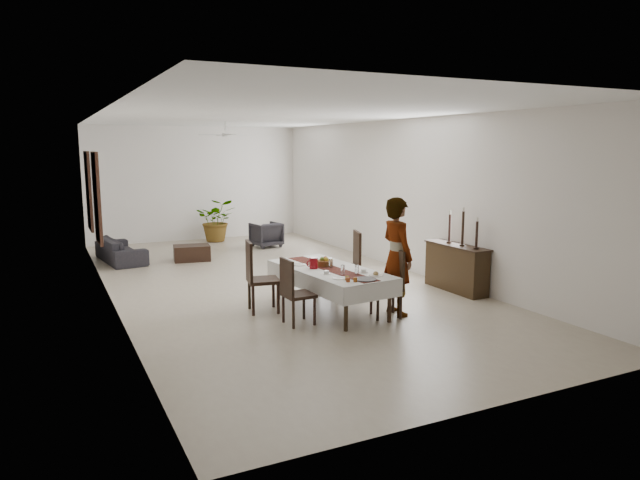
# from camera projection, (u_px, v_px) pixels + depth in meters

# --- Properties ---
(floor) EXTENTS (6.00, 12.00, 0.00)m
(floor) POSITION_uv_depth(u_px,v_px,m) (275.00, 283.00, 11.09)
(floor) COLOR #B5A890
(floor) RESTS_ON ground
(ceiling) EXTENTS (6.00, 12.00, 0.02)m
(ceiling) POSITION_uv_depth(u_px,v_px,m) (272.00, 115.00, 10.58)
(ceiling) COLOR white
(ceiling) RESTS_ON wall_back
(wall_back) EXTENTS (6.00, 0.02, 3.20)m
(wall_back) POSITION_uv_depth(u_px,v_px,m) (196.00, 184.00, 16.15)
(wall_back) COLOR white
(wall_back) RESTS_ON floor
(wall_front) EXTENTS (6.00, 0.02, 3.20)m
(wall_front) POSITION_uv_depth(u_px,v_px,m) (501.00, 252.00, 5.51)
(wall_front) COLOR white
(wall_front) RESTS_ON floor
(wall_left) EXTENTS (0.02, 12.00, 3.20)m
(wall_left) POSITION_uv_depth(u_px,v_px,m) (106.00, 208.00, 9.53)
(wall_left) COLOR white
(wall_left) RESTS_ON floor
(wall_right) EXTENTS (0.02, 12.00, 3.20)m
(wall_right) POSITION_uv_depth(u_px,v_px,m) (405.00, 195.00, 12.13)
(wall_right) COLOR white
(wall_right) RESTS_ON floor
(dining_table_top) EXTENTS (1.13, 2.25, 0.05)m
(dining_table_top) POSITION_uv_depth(u_px,v_px,m) (330.00, 270.00, 9.14)
(dining_table_top) COLOR black
(dining_table_top) RESTS_ON table_leg_fl
(table_leg_fl) EXTENTS (0.07, 0.07, 0.63)m
(table_leg_fl) POSITION_uv_depth(u_px,v_px,m) (346.00, 310.00, 8.12)
(table_leg_fl) COLOR black
(table_leg_fl) RESTS_ON floor
(table_leg_fr) EXTENTS (0.07, 0.07, 0.63)m
(table_leg_fr) POSITION_uv_depth(u_px,v_px,m) (389.00, 302.00, 8.54)
(table_leg_fr) COLOR black
(table_leg_fr) RESTS_ON floor
(table_leg_bl) EXTENTS (0.07, 0.07, 0.63)m
(table_leg_bl) POSITION_uv_depth(u_px,v_px,m) (278.00, 281.00, 9.84)
(table_leg_bl) COLOR black
(table_leg_bl) RESTS_ON floor
(table_leg_br) EXTENTS (0.07, 0.07, 0.63)m
(table_leg_br) POSITION_uv_depth(u_px,v_px,m) (317.00, 276.00, 10.26)
(table_leg_br) COLOR black
(table_leg_br) RESTS_ON floor
(tablecloth_top) EXTENTS (1.30, 2.43, 0.01)m
(tablecloth_top) POSITION_uv_depth(u_px,v_px,m) (330.00, 269.00, 9.13)
(tablecloth_top) COLOR white
(tablecloth_top) RESTS_ON dining_table_top
(tablecloth_drape_left) EXTENTS (0.25, 2.32, 0.27)m
(tablecloth_drape_left) POSITION_uv_depth(u_px,v_px,m) (302.00, 281.00, 8.88)
(tablecloth_drape_left) COLOR silver
(tablecloth_drape_left) RESTS_ON dining_table_top
(tablecloth_drape_right) EXTENTS (0.25, 2.32, 0.27)m
(tablecloth_drape_right) POSITION_uv_depth(u_px,v_px,m) (357.00, 273.00, 9.43)
(tablecloth_drape_right) COLOR white
(tablecloth_drape_right) RESTS_ON dining_table_top
(tablecloth_drape_near) EXTENTS (1.06, 0.12, 0.27)m
(tablecloth_drape_near) POSITION_uv_depth(u_px,v_px,m) (374.00, 292.00, 8.18)
(tablecloth_drape_near) COLOR silver
(tablecloth_drape_near) RESTS_ON dining_table_top
(tablecloth_drape_far) EXTENTS (1.06, 0.12, 0.27)m
(tablecloth_drape_far) POSITION_uv_depth(u_px,v_px,m) (294.00, 264.00, 10.12)
(tablecloth_drape_far) COLOR white
(tablecloth_drape_far) RESTS_ON dining_table_top
(table_runner) EXTENTS (0.55, 2.28, 0.00)m
(table_runner) POSITION_uv_depth(u_px,v_px,m) (330.00, 268.00, 9.13)
(table_runner) COLOR maroon
(table_runner) RESTS_ON tablecloth_top
(red_pitcher) EXTENTS (0.15, 0.15, 0.18)m
(red_pitcher) POSITION_uv_depth(u_px,v_px,m) (314.00, 263.00, 9.11)
(red_pitcher) COLOR maroon
(red_pitcher) RESTS_ON tablecloth_top
(pitcher_handle) EXTENTS (0.11, 0.03, 0.11)m
(pitcher_handle) POSITION_uv_depth(u_px,v_px,m) (309.00, 264.00, 9.07)
(pitcher_handle) COLOR maroon
(pitcher_handle) RESTS_ON red_pitcher
(wine_glass_near) EXTENTS (0.06, 0.06, 0.15)m
(wine_glass_near) POSITION_uv_depth(u_px,v_px,m) (357.00, 270.00, 8.69)
(wine_glass_near) COLOR white
(wine_glass_near) RESTS_ON tablecloth_top
(wine_glass_mid) EXTENTS (0.06, 0.06, 0.15)m
(wine_glass_mid) POSITION_uv_depth(u_px,v_px,m) (343.00, 270.00, 8.66)
(wine_glass_mid) COLOR white
(wine_glass_mid) RESTS_ON tablecloth_top
(wine_glass_far) EXTENTS (0.06, 0.06, 0.15)m
(wine_glass_far) POSITION_uv_depth(u_px,v_px,m) (331.00, 263.00, 9.18)
(wine_glass_far) COLOR white
(wine_glass_far) RESTS_ON tablecloth_top
(teacup_right) EXTENTS (0.08, 0.08, 0.05)m
(teacup_right) POSITION_uv_depth(u_px,v_px,m) (364.00, 271.00, 8.82)
(teacup_right) COLOR white
(teacup_right) RESTS_ON saucer_right
(saucer_right) EXTENTS (0.14, 0.14, 0.01)m
(saucer_right) POSITION_uv_depth(u_px,v_px,m) (364.00, 272.00, 8.82)
(saucer_right) COLOR silver
(saucer_right) RESTS_ON tablecloth_top
(teacup_left) EXTENTS (0.08, 0.08, 0.05)m
(teacup_left) POSITION_uv_depth(u_px,v_px,m) (326.00, 272.00, 8.72)
(teacup_left) COLOR silver
(teacup_left) RESTS_ON saucer_left
(saucer_left) EXTENTS (0.14, 0.14, 0.01)m
(saucer_left) POSITION_uv_depth(u_px,v_px,m) (326.00, 274.00, 8.72)
(saucer_left) COLOR white
(saucer_left) RESTS_ON tablecloth_top
(plate_near_right) EXTENTS (0.22, 0.22, 0.01)m
(plate_near_right) POSITION_uv_depth(u_px,v_px,m) (376.00, 275.00, 8.61)
(plate_near_right) COLOR white
(plate_near_right) RESTS_ON tablecloth_top
(bread_near_right) EXTENTS (0.08, 0.08, 0.08)m
(bread_near_right) POSITION_uv_depth(u_px,v_px,m) (376.00, 274.00, 8.60)
(bread_near_right) COLOR tan
(bread_near_right) RESTS_ON plate_near_right
(plate_near_left) EXTENTS (0.22, 0.22, 0.01)m
(plate_near_left) POSITION_uv_depth(u_px,v_px,m) (340.00, 278.00, 8.42)
(plate_near_left) COLOR white
(plate_near_left) RESTS_ON tablecloth_top
(plate_far_left) EXTENTS (0.22, 0.22, 0.01)m
(plate_far_left) POSITION_uv_depth(u_px,v_px,m) (299.00, 265.00, 9.39)
(plate_far_left) COLOR silver
(plate_far_left) RESTS_ON tablecloth_top
(serving_tray) EXTENTS (0.32, 0.32, 0.02)m
(serving_tray) POSITION_uv_depth(u_px,v_px,m) (365.00, 279.00, 8.34)
(serving_tray) COLOR #3C3C41
(serving_tray) RESTS_ON tablecloth_top
(jam_jar_a) EXTENTS (0.06, 0.06, 0.07)m
(jam_jar_a) POSITION_uv_depth(u_px,v_px,m) (355.00, 280.00, 8.21)
(jam_jar_a) COLOR brown
(jam_jar_a) RESTS_ON tablecloth_top
(jam_jar_b) EXTENTS (0.06, 0.06, 0.07)m
(jam_jar_b) POSITION_uv_depth(u_px,v_px,m) (348.00, 280.00, 8.21)
(jam_jar_b) COLOR maroon
(jam_jar_b) RESTS_ON tablecloth_top
(jam_jar_c) EXTENTS (0.06, 0.06, 0.07)m
(jam_jar_c) POSITION_uv_depth(u_px,v_px,m) (347.00, 278.00, 8.30)
(jam_jar_c) COLOR #945F15
(jam_jar_c) RESTS_ON tablecloth_top
(fruit_basket) EXTENTS (0.27, 0.27, 0.09)m
(fruit_basket) POSITION_uv_depth(u_px,v_px,m) (325.00, 263.00, 9.34)
(fruit_basket) COLOR brown
(fruit_basket) RESTS_ON tablecloth_top
(fruit_red) EXTENTS (0.08, 0.08, 0.08)m
(fruit_red) POSITION_uv_depth(u_px,v_px,m) (326.00, 259.00, 9.35)
(fruit_red) COLOR maroon
(fruit_red) RESTS_ON fruit_basket
(fruit_green) EXTENTS (0.07, 0.07, 0.07)m
(fruit_green) POSITION_uv_depth(u_px,v_px,m) (322.00, 259.00, 9.33)
(fruit_green) COLOR olive
(fruit_green) RESTS_ON fruit_basket
(fruit_yellow) EXTENTS (0.08, 0.08, 0.08)m
(fruit_yellow) POSITION_uv_depth(u_px,v_px,m) (326.00, 259.00, 9.29)
(fruit_yellow) COLOR gold
(fruit_yellow) RESTS_ON fruit_basket
(chair_right_near_seat) EXTENTS (0.55, 0.55, 0.05)m
(chair_right_near_seat) POSITION_uv_depth(u_px,v_px,m) (386.00, 288.00, 8.80)
(chair_right_near_seat) COLOR black
(chair_right_near_seat) RESTS_ON chair_right_near_leg_fl
(chair_right_near_leg_fl) EXTENTS (0.05, 0.05, 0.44)m
(chair_right_near_leg_fl) POSITION_uv_depth(u_px,v_px,m) (401.00, 305.00, 8.70)
(chair_right_near_leg_fl) COLOR black
(chair_right_near_leg_fl) RESTS_ON floor
(chair_right_near_leg_fr) EXTENTS (0.05, 0.05, 0.44)m
(chair_right_near_leg_fr) POSITION_uv_depth(u_px,v_px,m) (393.00, 299.00, 9.05)
(chair_right_near_leg_fr) COLOR black
(chair_right_near_leg_fr) RESTS_ON floor
(chair_right_near_leg_bl) EXTENTS (0.05, 0.05, 0.44)m
(chair_right_near_leg_bl) POSITION_uv_depth(u_px,v_px,m) (378.00, 307.00, 8.63)
(chair_right_near_leg_bl) COLOR black
(chair_right_near_leg_bl) RESTS_ON floor
(chair_right_near_leg_br) EXTENTS (0.05, 0.05, 0.44)m
(chair_right_near_leg_br) POSITION_uv_depth(u_px,v_px,m) (371.00, 300.00, 8.98)
(chair_right_near_leg_br) COLOR black
(chair_right_near_leg_br) RESTS_ON floor
(chair_right_near_back) EXTENTS (0.15, 0.44, 0.57)m
(chair_right_near_back) POSITION_uv_depth(u_px,v_px,m) (399.00, 268.00, 8.79)
(chair_right_near_back) COLOR black
(chair_right_near_back) RESTS_ON chair_right_near_seat
(chair_right_far_seat) EXTENTS (0.61, 0.61, 0.06)m
(chair_right_far_seat) POSITION_uv_depth(u_px,v_px,m) (345.00, 267.00, 10.07)
(chair_right_far_seat) COLOR black
(chair_right_far_seat) RESTS_ON chair_right_far_leg_fl
(chair_right_far_leg_fl) EXTENTS (0.06, 0.06, 0.48)m
(chair_right_far_leg_fl) POSITION_uv_depth(u_px,v_px,m) (358.00, 284.00, 9.95)
(chair_right_far_leg_fl) COLOR black
(chair_right_far_leg_fl) RESTS_ON floor
(chair_right_far_leg_fr) EXTENTS (0.06, 0.06, 0.48)m
(chair_right_far_leg_fr) POSITION_uv_depth(u_px,v_px,m) (353.00, 279.00, 10.33)
(chair_right_far_leg_fr) COLOR black
(chair_right_far_leg_fr) RESTS_ON floor
(chair_right_far_leg_bl) EXTENTS (0.06, 0.06, 0.48)m
(chair_right_far_leg_bl) POSITION_uv_depth(u_px,v_px,m) (336.00, 285.00, 9.88)
(chair_right_far_leg_bl) COLOR black
(chair_right_far_leg_bl) RESTS_ON floor
(chair_right_far_leg_br) EXTENTS (0.06, 0.06, 0.48)m
(chair_right_far_leg_br) POSITION_uv_depth(u_px,v_px,m) (332.00, 280.00, 10.27)
(chair_right_far_leg_br) COLOR black
(chair_right_far_leg_br) RESTS_ON floor
(chair_right_far_back) EXTENTS (0.18, 0.48, 0.62)m
(chair_right_far_back) POSITION_uv_depth(u_px,v_px,m) (357.00, 249.00, 10.05)
(chair_right_far_back) COLOR black
(chair_right_far_back) RESTS_ON chair_right_far_seat
(chair_left_near_seat) EXTENTS (0.44, 0.44, 0.05)m
(chair_left_near_seat) POSITION_uv_depth(u_px,v_px,m) (299.00, 295.00, 8.44)
(chair_left_near_seat) COLOR black
(chair_left_near_seat) RESTS_ON chair_left_near_leg_fl
(chair_left_near_leg_fl) EXTENTS (0.04, 0.04, 0.42)m
(chair_left_near_leg_fl) POSITION_uv_depth(u_px,v_px,m) (283.00, 309.00, 8.55)
(chair_left_near_leg_fl) COLOR black
(chair_left_near_leg_fl) RESTS_ON floor
(chair_left_near_leg_fr) EXTENTS (0.04, 0.04, 0.42)m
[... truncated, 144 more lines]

